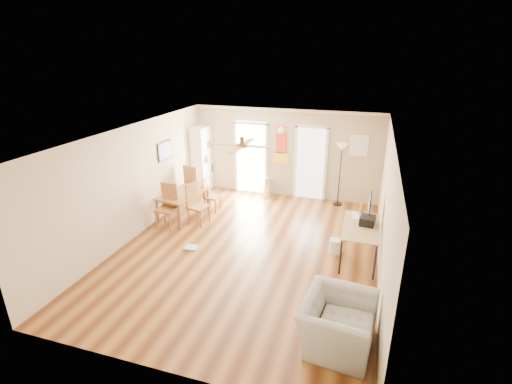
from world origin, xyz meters
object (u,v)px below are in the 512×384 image
(dining_table, at_px, (184,205))
(printer, at_px, (367,221))
(bookshelf, at_px, (203,159))
(computer_desk, at_px, (359,243))
(armchair, at_px, (337,323))
(dining_chair_right_b, at_px, (198,205))
(dining_chair_near, at_px, (166,207))
(dining_chair_right_a, at_px, (212,195))
(torchiere_lamp, at_px, (340,175))
(wastebasket_a, at_px, (335,246))
(dining_chair_far, at_px, (196,184))
(trash_can, at_px, (268,187))

(dining_table, bearing_deg, printer, -8.80)
(bookshelf, height_order, computer_desk, bookshelf)
(printer, distance_m, armchair, 2.76)
(dining_chair_right_b, relative_size, computer_desk, 0.72)
(bookshelf, distance_m, dining_chair_right_b, 2.56)
(printer, bearing_deg, armchair, -89.35)
(dining_chair_near, distance_m, printer, 4.73)
(dining_chair_right_a, distance_m, computer_desk, 4.19)
(armchair, bearing_deg, torchiere_lamp, 11.82)
(bookshelf, bearing_deg, dining_chair_right_a, -48.75)
(wastebasket_a, bearing_deg, dining_chair_near, 179.64)
(dining_table, xyz_separation_m, torchiere_lamp, (3.78, 2.07, 0.55))
(bookshelf, xyz_separation_m, computer_desk, (4.87, -2.90, -0.61))
(dining_chair_near, distance_m, dining_chair_far, 1.69)
(dining_chair_right_a, xyz_separation_m, computer_desk, (3.94, -1.42, -0.07))
(dining_chair_right_b, bearing_deg, bookshelf, 33.47)
(dining_table, bearing_deg, armchair, -38.42)
(dining_chair_right_a, bearing_deg, wastebasket_a, -108.52)
(torchiere_lamp, bearing_deg, computer_desk, -76.15)
(trash_can, bearing_deg, printer, -43.93)
(dining_table, height_order, printer, printer)
(torchiere_lamp, distance_m, wastebasket_a, 2.85)
(printer, bearing_deg, wastebasket_a, -175.81)
(trash_can, bearing_deg, dining_chair_far, -150.69)
(dining_chair_near, height_order, trash_can, dining_chair_near)
(dining_chair_right_a, distance_m, wastebasket_a, 3.69)
(dining_chair_right_b, relative_size, dining_chair_far, 0.92)
(computer_desk, distance_m, wastebasket_a, 0.56)
(dining_chair_far, xyz_separation_m, armchair, (4.43, -4.44, -0.19))
(dining_chair_right_b, xyz_separation_m, torchiere_lamp, (3.23, 2.32, 0.37))
(dining_chair_right_b, bearing_deg, armchair, -118.33)
(torchiere_lamp, bearing_deg, dining_chair_right_a, -155.71)
(dining_chair_right_a, distance_m, armchair, 5.50)
(dining_table, distance_m, dining_chair_right_b, 0.63)
(dining_chair_far, height_order, wastebasket_a, dining_chair_far)
(dining_chair_far, height_order, trash_can, dining_chair_far)
(bookshelf, distance_m, dining_chair_far, 1.17)
(printer, xyz_separation_m, armchair, (-0.30, -2.70, -0.49))
(dining_chair_right_b, relative_size, torchiere_lamp, 0.59)
(torchiere_lamp, distance_m, printer, 2.90)
(dining_chair_right_a, bearing_deg, dining_chair_near, 154.19)
(bookshelf, bearing_deg, computer_desk, -21.75)
(dining_chair_right_a, relative_size, torchiere_lamp, 0.51)
(dining_chair_far, bearing_deg, dining_chair_near, 104.49)
(dining_chair_right_a, xyz_separation_m, dining_chair_near, (-0.67, -1.27, 0.09))
(dining_chair_near, bearing_deg, computer_desk, -0.32)
(computer_desk, height_order, armchair, computer_desk)
(dining_table, relative_size, printer, 4.02)
(computer_desk, bearing_deg, trash_can, 133.89)
(dining_chair_far, bearing_deg, dining_chair_right_b, 132.04)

